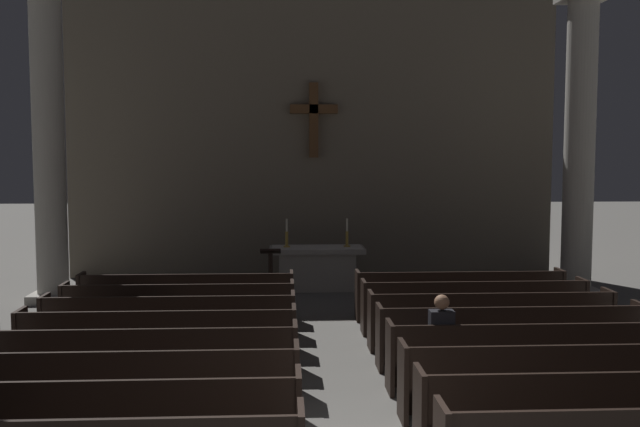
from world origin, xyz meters
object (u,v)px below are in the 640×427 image
at_px(pew_left_row_7, 179,309).
at_px(pew_right_row_2, 605,411).
at_px(column_left_second, 49,151).
at_px(pew_left_row_6, 170,323).
at_px(pew_right_row_7, 474,306).
at_px(candlestick_right, 347,238).
at_px(pew_right_row_3, 566,380).
at_px(pew_right_row_8, 459,295).
at_px(column_right_second, 579,151).
at_px(candlestick_left, 287,238).
at_px(lectern, 271,276).
at_px(altar, 317,267).
at_px(pew_left_row_2, 105,420).
at_px(pew_left_row_5, 158,340).
at_px(pew_left_row_8, 187,297).
at_px(pew_right_row_6, 491,319).
at_px(pew_left_row_4, 145,361).
at_px(pew_left_row_3, 127,387).
at_px(lone_worshipper, 440,340).
at_px(pew_right_row_4, 536,355).

height_order(pew_left_row_7, pew_right_row_2, same).
height_order(pew_left_row_7, column_left_second, column_left_second).
relative_size(pew_left_row_6, pew_right_row_7, 1.00).
height_order(pew_left_row_7, candlestick_right, candlestick_right).
distance_m(pew_left_row_7, pew_right_row_3, 6.62).
bearing_deg(pew_right_row_8, candlestick_right, 121.33).
xyz_separation_m(pew_right_row_3, column_right_second, (3.11, 7.17, 2.74)).
xyz_separation_m(candlestick_left, lectern, (-0.36, -1.20, -0.67)).
distance_m(pew_right_row_2, altar, 9.64).
xyz_separation_m(pew_left_row_2, column_right_second, (8.28, 8.20, 2.74)).
relative_size(pew_left_row_5, pew_right_row_3, 1.00).
bearing_deg(lectern, pew_left_row_8, -128.85).
relative_size(pew_left_row_8, pew_right_row_2, 1.00).
distance_m(pew_left_row_2, pew_right_row_2, 5.17).
bearing_deg(pew_left_row_6, column_left_second, 127.34).
xyz_separation_m(pew_left_row_2, pew_right_row_2, (5.17, 0.00, 0.00)).
height_order(pew_left_row_5, pew_left_row_6, same).
relative_size(pew_right_row_8, column_left_second, 0.60).
relative_size(pew_right_row_3, altar, 1.81).
distance_m(pew_right_row_6, column_right_second, 5.81).
xyz_separation_m(pew_right_row_2, altar, (-2.59, 9.29, 0.06)).
bearing_deg(lectern, pew_left_row_4, -104.24).
distance_m(pew_left_row_8, altar, 4.04).
bearing_deg(pew_left_row_6, pew_right_row_8, 21.74).
bearing_deg(candlestick_left, pew_right_row_3, -68.29).
height_order(pew_left_row_5, candlestick_right, candlestick_right).
xyz_separation_m(pew_right_row_6, altar, (-2.59, 5.16, 0.06)).
bearing_deg(pew_left_row_5, pew_right_row_3, -21.74).
xyz_separation_m(pew_right_row_7, candlestick_left, (-3.29, 4.13, 0.74)).
bearing_deg(pew_left_row_2, column_left_second, 110.76).
xyz_separation_m(pew_left_row_2, pew_left_row_4, (0.00, 2.06, 0.00)).
relative_size(pew_left_row_6, pew_left_row_8, 1.00).
xyz_separation_m(pew_left_row_2, lectern, (1.53, 8.09, 0.07)).
height_order(pew_left_row_3, pew_left_row_5, same).
bearing_deg(altar, pew_right_row_6, -63.38).
height_order(pew_left_row_5, pew_right_row_2, same).
xyz_separation_m(candlestick_left, candlestick_right, (1.40, 0.00, 0.00)).
height_order(pew_left_row_6, pew_left_row_7, same).
xyz_separation_m(pew_left_row_3, pew_left_row_7, (0.00, 4.12, 0.00)).
bearing_deg(candlestick_left, pew_left_row_2, -101.48).
bearing_deg(pew_right_row_2, column_right_second, 69.24).
bearing_deg(pew_left_row_6, candlestick_right, 57.51).
xyz_separation_m(pew_left_row_8, column_left_second, (-3.11, 2.01, 2.74)).
xyz_separation_m(pew_right_row_3, lone_worshipper, (-1.29, 1.07, 0.22)).
bearing_deg(pew_right_row_4, column_left_second, 143.46).
relative_size(pew_right_row_6, altar, 1.81).
distance_m(pew_left_row_3, pew_left_row_8, 5.16).
height_order(pew_left_row_5, altar, altar).
height_order(pew_left_row_3, candlestick_left, candlestick_left).
bearing_deg(pew_left_row_6, altar, 63.38).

